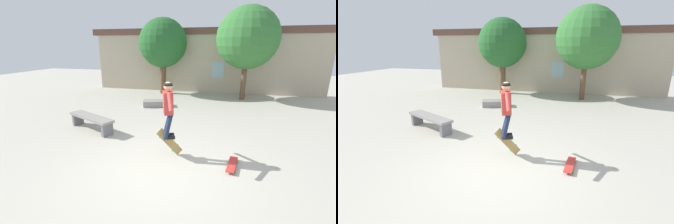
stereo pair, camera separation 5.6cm
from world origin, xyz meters
TOP-DOWN VIEW (x-y plane):
  - ground_plane at (0.00, 0.00)m, footprint 40.00×40.00m
  - building_backdrop at (0.02, 9.38)m, footprint 14.12×0.52m
  - tree_right at (2.24, 7.76)m, footprint 3.03×3.03m
  - tree_left at (-2.22, 8.35)m, footprint 2.73×2.73m
  - park_bench at (-2.93, 1.85)m, footprint 1.94×1.21m
  - skate_ledge at (-1.73, 5.31)m, footprint 1.32×0.92m
  - skater at (0.02, 0.60)m, footprint 0.51×1.24m
  - skateboard_flipping at (0.04, 0.67)m, footprint 0.60×0.42m
  - skateboard_resting at (1.58, 0.48)m, footprint 0.30×0.80m

SIDE VIEW (x-z plane):
  - ground_plane at x=0.00m, z-range 0.00..0.00m
  - skateboard_resting at x=1.58m, z-range 0.03..0.11m
  - skate_ledge at x=-1.73m, z-range 0.00..0.29m
  - park_bench at x=-2.93m, z-range 0.12..0.60m
  - skateboard_flipping at x=0.04m, z-range -0.01..0.79m
  - skater at x=0.02m, z-range 0.66..2.04m
  - building_backdrop at x=0.02m, z-range -0.44..4.33m
  - tree_left at x=-2.22m, z-range 0.73..4.97m
  - tree_right at x=2.24m, z-range 0.78..5.38m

